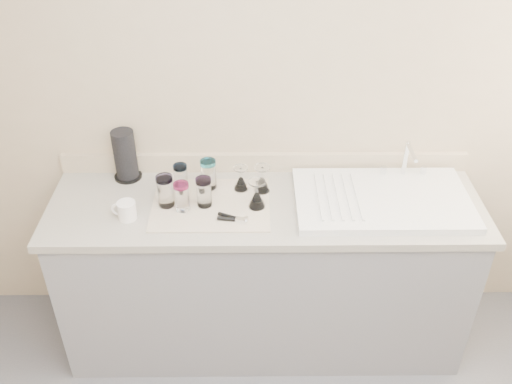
{
  "coord_description": "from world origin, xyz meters",
  "views": [
    {
      "loc": [
        -0.06,
        -0.98,
        2.49
      ],
      "look_at": [
        -0.05,
        1.15,
        1.0
      ],
      "focal_mm": 40.0,
      "sensor_mm": 36.0,
      "label": 1
    }
  ],
  "objects_px": {
    "tumbler_purple": "(208,174)",
    "goblet_back_right": "(262,183)",
    "goblet_back_left": "(241,182)",
    "can_opener": "(233,218)",
    "tumbler_cyan": "(181,177)",
    "tumbler_magenta": "(165,191)",
    "sink_unit": "(383,199)",
    "tumbler_blue": "(182,196)",
    "paper_towel_roll": "(125,156)",
    "tumbler_lavender": "(204,192)",
    "goblet_front_right": "(257,198)",
    "white_mug": "(126,210)"
  },
  "relations": [
    {
      "from": "tumbler_magenta",
      "to": "paper_towel_roll",
      "type": "distance_m",
      "value": 0.34
    },
    {
      "from": "goblet_back_right",
      "to": "paper_towel_roll",
      "type": "xyz_separation_m",
      "value": [
        -0.67,
        0.13,
        0.07
      ]
    },
    {
      "from": "tumbler_magenta",
      "to": "paper_towel_roll",
      "type": "xyz_separation_m",
      "value": [
        -0.22,
        0.25,
        0.04
      ]
    },
    {
      "from": "tumbler_lavender",
      "to": "can_opener",
      "type": "distance_m",
      "value": 0.19
    },
    {
      "from": "tumbler_purple",
      "to": "white_mug",
      "type": "distance_m",
      "value": 0.43
    },
    {
      "from": "tumbler_purple",
      "to": "goblet_front_right",
      "type": "xyz_separation_m",
      "value": [
        0.23,
        -0.16,
        -0.03
      ]
    },
    {
      "from": "tumbler_lavender",
      "to": "goblet_front_right",
      "type": "xyz_separation_m",
      "value": [
        0.24,
        -0.01,
        -0.03
      ]
    },
    {
      "from": "paper_towel_roll",
      "to": "goblet_front_right",
      "type": "bearing_deg",
      "value": -22.27
    },
    {
      "from": "tumbler_cyan",
      "to": "white_mug",
      "type": "xyz_separation_m",
      "value": [
        -0.23,
        -0.22,
        -0.03
      ]
    },
    {
      "from": "tumbler_cyan",
      "to": "goblet_back_right",
      "type": "bearing_deg",
      "value": -2.75
    },
    {
      "from": "goblet_back_left",
      "to": "can_opener",
      "type": "relative_size",
      "value": 0.86
    },
    {
      "from": "sink_unit",
      "to": "goblet_back_right",
      "type": "distance_m",
      "value": 0.58
    },
    {
      "from": "tumbler_blue",
      "to": "tumbler_lavender",
      "type": "relative_size",
      "value": 0.97
    },
    {
      "from": "goblet_front_right",
      "to": "paper_towel_roll",
      "type": "height_order",
      "value": "paper_towel_roll"
    },
    {
      "from": "tumbler_cyan",
      "to": "goblet_front_right",
      "type": "height_order",
      "value": "goblet_front_right"
    },
    {
      "from": "goblet_back_left",
      "to": "tumbler_cyan",
      "type": "bearing_deg",
      "value": 179.28
    },
    {
      "from": "tumbler_blue",
      "to": "paper_towel_roll",
      "type": "relative_size",
      "value": 0.54
    },
    {
      "from": "tumbler_purple",
      "to": "can_opener",
      "type": "distance_m",
      "value": 0.3
    },
    {
      "from": "tumbler_purple",
      "to": "goblet_back_left",
      "type": "bearing_deg",
      "value": -5.2
    },
    {
      "from": "tumbler_blue",
      "to": "goblet_back_left",
      "type": "relative_size",
      "value": 1.16
    },
    {
      "from": "goblet_front_right",
      "to": "can_opener",
      "type": "relative_size",
      "value": 0.99
    },
    {
      "from": "tumbler_magenta",
      "to": "goblet_back_right",
      "type": "bearing_deg",
      "value": 14.3
    },
    {
      "from": "goblet_back_left",
      "to": "goblet_back_right",
      "type": "bearing_deg",
      "value": -8.46
    },
    {
      "from": "tumbler_purple",
      "to": "goblet_front_right",
      "type": "distance_m",
      "value": 0.28
    },
    {
      "from": "tumbler_blue",
      "to": "can_opener",
      "type": "bearing_deg",
      "value": -20.28
    },
    {
      "from": "tumbler_purple",
      "to": "can_opener",
      "type": "relative_size",
      "value": 1.06
    },
    {
      "from": "tumbler_blue",
      "to": "white_mug",
      "type": "xyz_separation_m",
      "value": [
        -0.25,
        -0.06,
        -0.04
      ]
    },
    {
      "from": "tumbler_lavender",
      "to": "goblet_front_right",
      "type": "bearing_deg",
      "value": -3.37
    },
    {
      "from": "tumbler_purple",
      "to": "tumbler_lavender",
      "type": "xyz_separation_m",
      "value": [
        -0.01,
        -0.15,
        -0.0
      ]
    },
    {
      "from": "tumbler_purple",
      "to": "tumbler_magenta",
      "type": "relative_size",
      "value": 0.97
    },
    {
      "from": "tumbler_lavender",
      "to": "tumbler_purple",
      "type": "bearing_deg",
      "value": 85.18
    },
    {
      "from": "can_opener",
      "to": "paper_towel_roll",
      "type": "bearing_deg",
      "value": 145.53
    },
    {
      "from": "tumbler_magenta",
      "to": "goblet_back_left",
      "type": "bearing_deg",
      "value": 20.48
    },
    {
      "from": "tumbler_magenta",
      "to": "can_opener",
      "type": "distance_m",
      "value": 0.34
    },
    {
      "from": "goblet_back_left",
      "to": "white_mug",
      "type": "distance_m",
      "value": 0.56
    },
    {
      "from": "tumbler_magenta",
      "to": "tumbler_blue",
      "type": "xyz_separation_m",
      "value": [
        0.08,
        -0.03,
        -0.01
      ]
    },
    {
      "from": "tumbler_blue",
      "to": "goblet_back_right",
      "type": "bearing_deg",
      "value": 21.78
    },
    {
      "from": "tumbler_cyan",
      "to": "can_opener",
      "type": "bearing_deg",
      "value": -44.75
    },
    {
      "from": "paper_towel_roll",
      "to": "tumbler_cyan",
      "type": "bearing_deg",
      "value": -22.35
    },
    {
      "from": "goblet_back_left",
      "to": "goblet_front_right",
      "type": "bearing_deg",
      "value": -62.53
    },
    {
      "from": "sink_unit",
      "to": "tumbler_blue",
      "type": "distance_m",
      "value": 0.94
    },
    {
      "from": "can_opener",
      "to": "white_mug",
      "type": "relative_size",
      "value": 1.14
    },
    {
      "from": "sink_unit",
      "to": "can_opener",
      "type": "xyz_separation_m",
      "value": [
        -0.71,
        -0.14,
        -0.0
      ]
    },
    {
      "from": "tumbler_cyan",
      "to": "tumbler_magenta",
      "type": "xyz_separation_m",
      "value": [
        -0.06,
        -0.13,
        0.01
      ]
    },
    {
      "from": "tumbler_purple",
      "to": "goblet_back_right",
      "type": "distance_m",
      "value": 0.26
    },
    {
      "from": "sink_unit",
      "to": "tumbler_blue",
      "type": "bearing_deg",
      "value": -176.61
    },
    {
      "from": "tumbler_cyan",
      "to": "goblet_back_left",
      "type": "distance_m",
      "value": 0.29
    },
    {
      "from": "tumbler_magenta",
      "to": "white_mug",
      "type": "relative_size",
      "value": 1.26
    },
    {
      "from": "goblet_back_right",
      "to": "tumbler_purple",
      "type": "bearing_deg",
      "value": 173.51
    },
    {
      "from": "goblet_front_right",
      "to": "sink_unit",
      "type": "bearing_deg",
      "value": 3.65
    }
  ]
}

